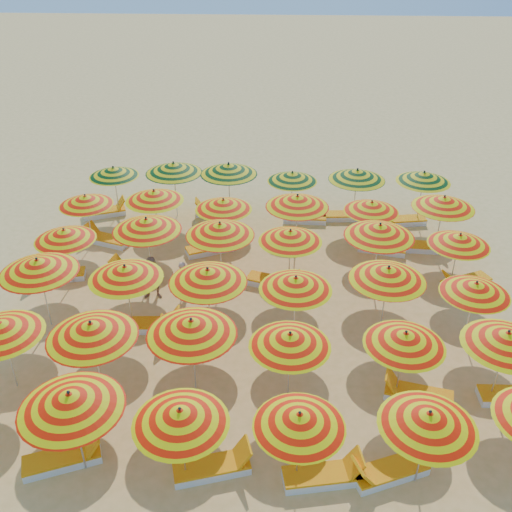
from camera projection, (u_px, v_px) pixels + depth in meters
The scene contains 57 objects.
ground at pixel (255, 307), 18.01m from camera, with size 120.00×120.00×0.00m, color #EFB96A.
umbrella_1 at pixel (70, 401), 11.73m from camera, with size 2.51×2.51×2.37m.
umbrella_2 at pixel (180, 416), 11.62m from camera, with size 2.59×2.59×2.16m.
umbrella_3 at pixel (299, 420), 11.64m from camera, with size 2.26×2.26×2.07m.
umbrella_4 at pixel (429, 420), 11.54m from camera, with size 2.42×2.42×2.17m.
umbrella_6 at pixel (1, 328), 14.02m from camera, with size 2.70×2.70×2.20m.
umbrella_7 at pixel (91, 330), 13.73m from camera, with size 2.96×2.96×2.37m.
umbrella_8 at pixel (191, 327), 13.80m from camera, with size 2.80×2.80×2.38m.
umbrella_9 at pixel (290, 340), 13.73m from camera, with size 2.66×2.66×2.14m.
umbrella_10 at pixel (405, 339), 13.77m from camera, with size 2.63×2.63×2.13m.
umbrella_11 at pixel (507, 339), 13.61m from camera, with size 2.18×2.18×2.25m.
umbrella_12 at pixel (38, 266), 16.19m from camera, with size 2.95×2.95×2.38m.
umbrella_13 at pixel (125, 272), 16.10m from camera, with size 2.82×2.82×2.26m.
umbrella_14 at pixel (208, 276), 15.81m from camera, with size 2.69×2.69×2.35m.
umbrella_15 at pixel (296, 283), 15.76m from camera, with size 2.52×2.52×2.18m.
umbrella_16 at pixel (388, 274), 15.94m from camera, with size 2.54×2.54×2.32m.
umbrella_17 at pixel (476, 288), 15.74m from camera, with size 2.44×2.44×2.05m.
umbrella_18 at pixel (64, 235), 18.28m from camera, with size 2.34×2.34×2.09m.
umbrella_19 at pixel (147, 225), 18.33m from camera, with size 2.61×2.61×2.38m.
umbrella_20 at pixel (220, 229), 18.11m from camera, with size 2.59×2.59×2.35m.
umbrella_21 at pixel (290, 236), 18.08m from camera, with size 2.57×2.57×2.17m.
umbrella_22 at pixel (380, 230), 17.99m from camera, with size 2.73×2.73×2.38m.
umbrella_23 at pixel (459, 240), 18.01m from camera, with size 2.54×2.54×2.08m.
umbrella_24 at pixel (86, 200), 20.53m from camera, with size 2.36×2.36×2.06m.
umbrella_25 at pixel (154, 196), 20.51m from camera, with size 2.53×2.53×2.23m.
umbrella_26 at pixel (223, 204), 20.07m from camera, with size 2.17×2.17×2.14m.
umbrella_27 at pixel (297, 201), 19.84m from camera, with size 2.97×2.97×2.37m.
umbrella_28 at pixel (372, 206), 20.09m from camera, with size 2.48×2.48×2.07m.
umbrella_29 at pixel (444, 202), 19.87m from camera, with size 2.89×2.89×2.32m.
umbrella_30 at pixel (114, 172), 22.70m from camera, with size 2.01×2.01×2.10m.
umbrella_31 at pixel (174, 168), 22.39m from camera, with size 2.70×2.70×2.38m.
umbrella_32 at pixel (229, 169), 22.27m from camera, with size 2.82×2.82×2.39m.
umbrella_33 at pixel (292, 177), 22.30m from camera, with size 2.57×2.57×2.08m.
umbrella_34 at pixel (357, 175), 21.93m from camera, with size 2.92×2.92×2.33m.
umbrella_35 at pixel (424, 177), 21.98m from camera, with size 2.66×2.66×2.22m.
lounger_0 at pixel (64, 458), 12.85m from camera, with size 1.82×1.18×0.69m.
lounger_1 at pixel (214, 467), 12.66m from camera, with size 1.83×1.04×0.69m.
lounger_2 at pixel (324, 476), 12.46m from camera, with size 1.81×0.88×0.69m.
lounger_3 at pixel (388, 472), 12.55m from camera, with size 1.82×1.18×0.69m.
lounger_4 at pixel (416, 394), 14.56m from camera, with size 1.82×0.97×0.69m.
lounger_6 at pixel (152, 325), 17.01m from camera, with size 1.76×0.67×0.69m.
lounger_7 at pixel (190, 333), 16.68m from camera, with size 1.78×0.74×0.69m.
lounger_8 at pixel (58, 275), 19.35m from camera, with size 1.81×0.91×0.69m.
lounger_9 at pixel (135, 274), 19.42m from camera, with size 1.82×0.94×0.69m.
lounger_10 at pixel (274, 282), 18.97m from camera, with size 1.83×1.09×0.69m.
lounger_11 at pixel (465, 283), 18.95m from camera, with size 1.82×1.25×0.69m.
lounger_12 at pixel (106, 239), 21.45m from camera, with size 1.83×1.13×0.69m.
lounger_13 at pixel (211, 248), 20.88m from camera, with size 1.82×1.24×0.69m.
lounger_14 at pixel (381, 248), 20.91m from camera, with size 1.82×0.95×0.69m.
lounger_15 at pixel (420, 246), 20.99m from camera, with size 1.77×0.69×0.69m.
lounger_16 at pixel (105, 212), 23.41m from camera, with size 1.82×1.18×0.69m.
lounger_17 at pixel (216, 211), 23.49m from camera, with size 1.79×0.78×0.69m.
lounger_18 at pixel (303, 218), 22.94m from camera, with size 1.75×0.62×0.69m.
lounger_19 at pixel (340, 216), 23.12m from camera, with size 1.77×0.70×0.69m.
lounger_20 at pixel (403, 220), 22.76m from camera, with size 1.80×0.85×0.69m.
beachgoer_a at pixel (182, 280), 18.14m from camera, with size 0.49×0.32×1.34m, color tan.
beachgoer_b at pixel (154, 278), 18.10m from camera, with size 0.72×0.56×1.49m, color tan.
Camera 1 is at (0.73, -14.55, 10.72)m, focal length 40.00 mm.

